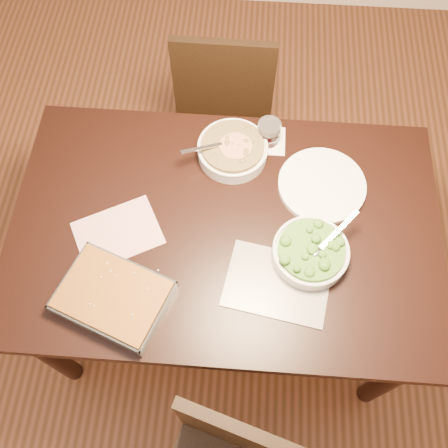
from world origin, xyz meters
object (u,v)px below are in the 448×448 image
Objects in this scene: stew_bowl at (233,150)px; chair_far at (226,91)px; dinner_plate at (322,185)px; table at (225,238)px; broccoli_bowl at (310,252)px; baking_dish at (114,297)px; wine_tumbler at (269,132)px.

stew_bowl is 0.29× the size of chair_far.
chair_far reaches higher than dinner_plate.
table is 5.88× the size of broccoli_bowl.
baking_dish is 0.76m from wine_tumbler.
stew_bowl is 2.84× the size of wine_tumbler.
stew_bowl is 0.14m from wine_tumbler.
wine_tumbler reaches higher than table.
chair_far reaches higher than stew_bowl.
stew_bowl is 0.86× the size of dinner_plate.
baking_dish is 0.43× the size of chair_far.
dinner_plate is (0.19, -0.18, -0.04)m from wine_tumbler.
dinner_plate reaches higher than table.
dinner_plate is 0.78m from chair_far.
stew_bowl is (0.01, 0.28, 0.13)m from table.
broccoli_bowl is 0.27× the size of chair_far.
broccoli_bowl is at bearing -71.73° from wine_tumbler.
chair_far is (-0.37, 0.63, -0.27)m from dinner_plate.
stew_bowl is 0.64m from baking_dish.
chair_far is (-0.06, 0.80, -0.17)m from table.
baking_dish reaches higher than dinner_plate.
stew_bowl is 0.45m from broccoli_bowl.
table is 0.37m from dinner_plate.
dinner_plate is (0.63, 0.44, -0.02)m from baking_dish.
table is 3.71× the size of baking_dish.
stew_bowl is at bearing 97.36° from chair_far.
baking_dish reaches higher than table.
stew_bowl is at bearing -149.83° from wine_tumbler.
wine_tumbler is 0.58m from chair_far.
chair_far is (-0.18, 0.45, -0.31)m from wine_tumbler.
wine_tumbler is at bearing 70.04° from table.
dinner_plate is at bearing 28.67° from table.
wine_tumbler is at bearing 136.57° from dinner_plate.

